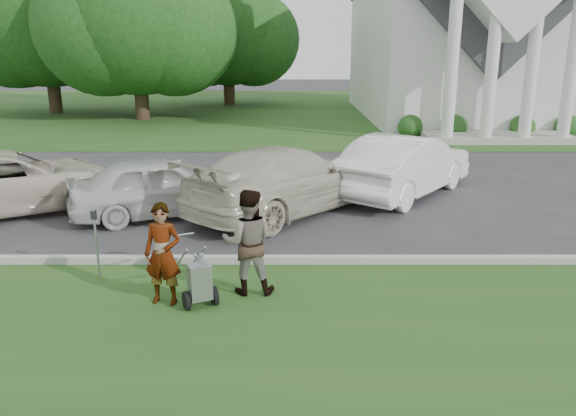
{
  "coord_description": "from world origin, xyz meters",
  "views": [
    {
      "loc": [
        0.06,
        -9.28,
        3.95
      ],
      "look_at": [
        0.06,
        0.0,
        1.25
      ],
      "focal_mm": 35.0,
      "sensor_mm": 36.0,
      "label": 1
    }
  ],
  "objects_px": {
    "person_left": "(163,255)",
    "person_right": "(248,243)",
    "tree_back": "(227,33)",
    "church": "(452,7)",
    "tree_far": "(45,14)",
    "car_c": "(286,180)",
    "parking_meter_near": "(96,235)",
    "tree_left": "(136,22)",
    "car_d": "(405,165)",
    "striping_cart": "(200,283)",
    "car_a": "(9,182)",
    "car_b": "(160,187)"
  },
  "relations": [
    {
      "from": "person_left",
      "to": "person_right",
      "type": "relative_size",
      "value": 0.93
    },
    {
      "from": "tree_back",
      "to": "person_right",
      "type": "bearing_deg",
      "value": -83.64
    },
    {
      "from": "church",
      "to": "tree_far",
      "type": "xyz_separation_m",
      "value": [
        -23.01,
        1.87,
        -0.25
      ]
    },
    {
      "from": "person_left",
      "to": "car_c",
      "type": "height_order",
      "value": "person_left"
    },
    {
      "from": "tree_far",
      "to": "parking_meter_near",
      "type": "relative_size",
      "value": 9.22
    },
    {
      "from": "tree_left",
      "to": "tree_back",
      "type": "relative_size",
      "value": 1.11
    },
    {
      "from": "parking_meter_near",
      "to": "car_d",
      "type": "height_order",
      "value": "car_d"
    },
    {
      "from": "church",
      "to": "striping_cart",
      "type": "xyz_separation_m",
      "value": [
        -10.31,
        -24.37,
        -5.53
      ]
    },
    {
      "from": "person_right",
      "to": "car_d",
      "type": "distance_m",
      "value": 7.4
    },
    {
      "from": "tree_left",
      "to": "car_a",
      "type": "distance_m",
      "value": 18.54
    },
    {
      "from": "tree_back",
      "to": "tree_far",
      "type": "bearing_deg",
      "value": -153.44
    },
    {
      "from": "tree_far",
      "to": "striping_cart",
      "type": "bearing_deg",
      "value": -64.18
    },
    {
      "from": "tree_back",
      "to": "striping_cart",
      "type": "height_order",
      "value": "tree_back"
    },
    {
      "from": "tree_left",
      "to": "tree_far",
      "type": "xyz_separation_m",
      "value": [
        -6.0,
        3.0,
        0.58
      ]
    },
    {
      "from": "striping_cart",
      "to": "car_d",
      "type": "xyz_separation_m",
      "value": [
        4.53,
        6.89,
        0.42
      ]
    },
    {
      "from": "church",
      "to": "person_left",
      "type": "relative_size",
      "value": 14.8
    },
    {
      "from": "church",
      "to": "car_b",
      "type": "distance_m",
      "value": 23.43
    },
    {
      "from": "striping_cart",
      "to": "person_right",
      "type": "relative_size",
      "value": 0.63
    },
    {
      "from": "tree_left",
      "to": "striping_cart",
      "type": "distance_m",
      "value": 24.65
    },
    {
      "from": "tree_left",
      "to": "person_right",
      "type": "distance_m",
      "value": 24.27
    },
    {
      "from": "car_d",
      "to": "person_right",
      "type": "bearing_deg",
      "value": 96.59
    },
    {
      "from": "tree_far",
      "to": "tree_back",
      "type": "distance_m",
      "value": 11.22
    },
    {
      "from": "tree_far",
      "to": "person_right",
      "type": "xyz_separation_m",
      "value": [
        13.42,
        -25.71,
        -4.82
      ]
    },
    {
      "from": "tree_far",
      "to": "tree_back",
      "type": "relative_size",
      "value": 1.21
    },
    {
      "from": "person_left",
      "to": "car_a",
      "type": "height_order",
      "value": "person_left"
    },
    {
      "from": "striping_cart",
      "to": "car_d",
      "type": "relative_size",
      "value": 0.22
    },
    {
      "from": "car_b",
      "to": "car_d",
      "type": "bearing_deg",
      "value": -95.04
    },
    {
      "from": "tree_left",
      "to": "car_c",
      "type": "height_order",
      "value": "tree_left"
    },
    {
      "from": "tree_left",
      "to": "car_d",
      "type": "xyz_separation_m",
      "value": [
        11.23,
        -16.36,
        -4.28
      ]
    },
    {
      "from": "church",
      "to": "car_a",
      "type": "bearing_deg",
      "value": -129.51
    },
    {
      "from": "church",
      "to": "car_b",
      "type": "relative_size",
      "value": 5.72
    },
    {
      "from": "tree_left",
      "to": "church",
      "type": "bearing_deg",
      "value": 3.79
    },
    {
      "from": "person_left",
      "to": "car_d",
      "type": "distance_m",
      "value": 8.47
    },
    {
      "from": "person_left",
      "to": "parking_meter_near",
      "type": "bearing_deg",
      "value": 153.65
    },
    {
      "from": "person_left",
      "to": "car_a",
      "type": "xyz_separation_m",
      "value": [
        -4.86,
        5.13,
        -0.06
      ]
    },
    {
      "from": "church",
      "to": "parking_meter_near",
      "type": "distance_m",
      "value": 26.77
    },
    {
      "from": "tree_far",
      "to": "car_c",
      "type": "xyz_separation_m",
      "value": [
        14.03,
        -20.99,
        -4.89
      ]
    },
    {
      "from": "car_c",
      "to": "car_a",
      "type": "bearing_deg",
      "value": 41.62
    },
    {
      "from": "church",
      "to": "striping_cart",
      "type": "bearing_deg",
      "value": -112.94
    },
    {
      "from": "church",
      "to": "tree_back",
      "type": "distance_m",
      "value": 14.77
    },
    {
      "from": "car_d",
      "to": "church",
      "type": "bearing_deg",
      "value": -70.74
    },
    {
      "from": "person_left",
      "to": "parking_meter_near",
      "type": "height_order",
      "value": "person_left"
    },
    {
      "from": "church",
      "to": "car_c",
      "type": "bearing_deg",
      "value": -115.18
    },
    {
      "from": "parking_meter_near",
      "to": "person_left",
      "type": "bearing_deg",
      "value": -36.02
    },
    {
      "from": "striping_cart",
      "to": "person_right",
      "type": "xyz_separation_m",
      "value": [
        0.73,
        0.54,
        0.46
      ]
    },
    {
      "from": "person_left",
      "to": "car_d",
      "type": "relative_size",
      "value": 0.32
    },
    {
      "from": "car_b",
      "to": "tree_left",
      "type": "bearing_deg",
      "value": -7.23
    },
    {
      "from": "person_left",
      "to": "striping_cart",
      "type": "bearing_deg",
      "value": -3.86
    },
    {
      "from": "tree_back",
      "to": "car_a",
      "type": "bearing_deg",
      "value": -96.03
    },
    {
      "from": "tree_back",
      "to": "car_c",
      "type": "xyz_separation_m",
      "value": [
        4.02,
        -25.99,
        -3.92
      ]
    }
  ]
}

